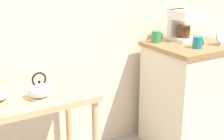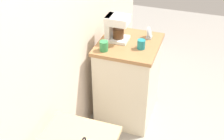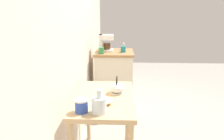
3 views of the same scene
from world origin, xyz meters
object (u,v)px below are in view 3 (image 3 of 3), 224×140
at_px(canister_enamel, 81,106).
at_px(mug_tall_green, 101,51).
at_px(mug_dark_teal, 123,49).
at_px(glass_carafe_vase, 99,105).
at_px(bowl_stoneware, 104,101).
at_px(teakettle, 117,88).
at_px(coffee_maker, 105,42).
at_px(table_clock, 125,46).

relative_size(canister_enamel, mug_tall_green, 1.10).
height_order(canister_enamel, mug_dark_teal, mug_dark_teal).
bearing_deg(glass_carafe_vase, mug_dark_teal, -6.72).
xyz_separation_m(bowl_stoneware, teakettle, (0.25, -0.11, 0.03)).
distance_m(teakettle, canister_enamel, 0.49).
height_order(coffee_maker, table_clock, coffee_maker).
relative_size(canister_enamel, coffee_maker, 0.41).
xyz_separation_m(mug_dark_teal, mug_tall_green, (-0.15, 0.32, 0.00)).
bearing_deg(bowl_stoneware, canister_enamel, 135.29).
bearing_deg(bowl_stoneware, mug_dark_teal, -6.68).
bearing_deg(bowl_stoneware, glass_carafe_vase, 172.91).
bearing_deg(glass_carafe_vase, coffee_maker, 2.96).
bearing_deg(coffee_maker, glass_carafe_vase, -177.04).
distance_m(bowl_stoneware, coffee_maker, 1.62).
distance_m(coffee_maker, table_clock, 0.36).
distance_m(mug_tall_green, table_clock, 0.52).
bearing_deg(canister_enamel, bowl_stoneware, -44.71).
distance_m(canister_enamel, coffee_maker, 1.77).
height_order(teakettle, table_clock, table_clock).
bearing_deg(mug_dark_teal, glass_carafe_vase, 173.28).
bearing_deg(canister_enamel, glass_carafe_vase, -92.79).
distance_m(bowl_stoneware, glass_carafe_vase, 0.17).
distance_m(glass_carafe_vase, mug_tall_green, 1.54).
relative_size(teakettle, mug_tall_green, 1.88).
distance_m(bowl_stoneware, mug_dark_teal, 1.53).
distance_m(glass_carafe_vase, table_clock, 1.93).
xyz_separation_m(mug_tall_green, table_clock, (0.38, -0.35, 0.01)).
bearing_deg(canister_enamel, coffee_maker, -1.59).
distance_m(canister_enamel, mug_tall_green, 1.53).
height_order(teakettle, mug_tall_green, mug_tall_green).
xyz_separation_m(glass_carafe_vase, mug_tall_green, (1.52, 0.13, 0.16)).
distance_m(teakettle, table_clock, 1.50).
bearing_deg(table_clock, bowl_stoneware, 173.45).
bearing_deg(canister_enamel, table_clock, -10.73).
bearing_deg(table_clock, teakettle, 176.40).
distance_m(canister_enamel, table_clock, 1.94).
distance_m(bowl_stoneware, mug_tall_green, 1.38).
bearing_deg(coffee_maker, mug_tall_green, 171.44).
bearing_deg(mug_dark_teal, bowl_stoneware, 173.32).
xyz_separation_m(teakettle, mug_dark_teal, (1.25, -0.07, 0.17)).
bearing_deg(canister_enamel, teakettle, -32.66).
xyz_separation_m(glass_carafe_vase, mug_dark_teal, (1.67, -0.20, 0.16)).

